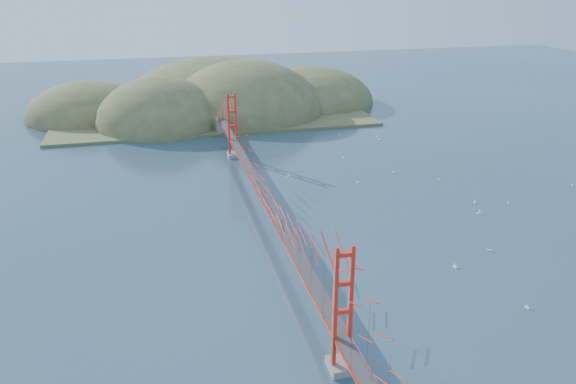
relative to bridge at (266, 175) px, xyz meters
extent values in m
plane|color=#2E475C|center=(0.00, -0.18, -7.01)|extent=(320.00, 320.00, 0.00)
cube|color=gray|center=(0.00, -30.18, -6.66)|extent=(2.00, 2.40, 0.70)
cube|color=gray|center=(0.00, 29.82, -6.66)|extent=(2.00, 2.40, 0.70)
cube|color=#A81E12|center=(0.00, -0.18, -3.71)|extent=(1.40, 92.00, 0.16)
cube|color=#A81E12|center=(0.00, -0.18, -3.91)|extent=(1.33, 92.00, 0.24)
cube|color=#38383A|center=(0.00, -0.18, -3.61)|extent=(1.19, 92.00, 0.03)
cube|color=gray|center=(0.00, 45.82, -5.36)|extent=(2.20, 2.60, 3.30)
cube|color=olive|center=(0.00, 63.82, -6.76)|extent=(70.00, 40.00, 0.60)
ellipsoid|color=olive|center=(-12.00, 55.82, -7.01)|extent=(28.00, 28.00, 21.00)
ellipsoid|color=olive|center=(8.00, 61.82, -7.01)|extent=(36.00, 36.00, 25.00)
ellipsoid|color=olive|center=(26.00, 69.82, -7.01)|extent=(32.00, 32.00, 18.00)
ellipsoid|color=olive|center=(-28.00, 67.82, -7.01)|extent=(28.00, 28.00, 16.00)
ellipsoid|color=olive|center=(2.00, 77.82, -7.01)|extent=(44.00, 44.00, 22.00)
cube|color=white|center=(7.15, 17.28, -6.95)|extent=(0.57, 0.42, 0.10)
cylinder|color=white|center=(7.15, 17.28, -6.65)|extent=(0.02, 0.02, 0.60)
cube|color=white|center=(49.77, 2.62, -6.96)|extent=(0.28, 0.49, 0.09)
cylinder|color=white|center=(49.77, 2.62, -6.70)|extent=(0.01, 0.01, 0.51)
cube|color=white|center=(29.46, -3.69, -6.95)|extent=(0.61, 0.34, 0.11)
cylinder|color=white|center=(29.46, -3.69, -6.63)|extent=(0.02, 0.02, 0.63)
cube|color=white|center=(30.26, 35.89, -6.95)|extent=(0.20, 0.55, 0.10)
cylinder|color=white|center=(30.26, 35.89, -6.66)|extent=(0.02, 0.02, 0.59)
cube|color=white|center=(30.48, 9.78, -6.96)|extent=(0.40, 0.47, 0.09)
cylinder|color=white|center=(30.48, 9.78, -6.70)|extent=(0.01, 0.01, 0.51)
cube|color=white|center=(24.61, -13.92, -6.95)|extent=(0.56, 0.52, 0.10)
cylinder|color=white|center=(24.61, -13.92, -6.63)|extent=(0.02, 0.02, 0.63)
cube|color=white|center=(18.47, -16.60, -6.94)|extent=(0.24, 0.64, 0.11)
cylinder|color=white|center=(18.47, -16.60, -6.60)|extent=(0.02, 0.02, 0.68)
cube|color=white|center=(24.85, 15.05, -6.95)|extent=(0.54, 0.51, 0.10)
cylinder|color=white|center=(24.85, 15.05, -6.64)|extent=(0.02, 0.02, 0.61)
cube|color=white|center=(21.29, -25.86, -6.95)|extent=(0.30, 0.58, 0.10)
cylinder|color=white|center=(21.29, -25.86, -6.65)|extent=(0.02, 0.02, 0.61)
cube|color=white|center=(35.47, -1.57, -6.96)|extent=(0.45, 0.44, 0.09)
cylinder|color=white|center=(35.47, -1.57, -6.70)|extent=(0.01, 0.01, 0.51)
cube|color=white|center=(17.27, 11.89, -6.96)|extent=(0.34, 0.51, 0.09)
cylinder|color=white|center=(17.27, 11.89, -6.69)|extent=(0.01, 0.01, 0.53)
cube|color=white|center=(30.93, -0.06, -6.94)|extent=(0.52, 0.64, 0.11)
cylinder|color=white|center=(30.93, -0.06, -6.60)|extent=(0.02, 0.02, 0.68)
cube|color=white|center=(19.06, 24.03, -6.95)|extent=(0.55, 0.23, 0.10)
cylinder|color=white|center=(19.06, 24.03, -6.66)|extent=(0.02, 0.02, 0.58)
cube|color=white|center=(29.95, 33.40, -6.94)|extent=(0.57, 0.61, 0.11)
cylinder|color=white|center=(29.95, 33.40, -6.59)|extent=(0.02, 0.02, 0.69)
cube|color=white|center=(23.16, 38.61, -6.95)|extent=(0.17, 0.50, 0.09)
cylinder|color=white|center=(23.16, 38.61, -6.68)|extent=(0.01, 0.01, 0.54)
camera|label=1|loc=(-13.59, -66.82, 24.65)|focal=35.00mm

